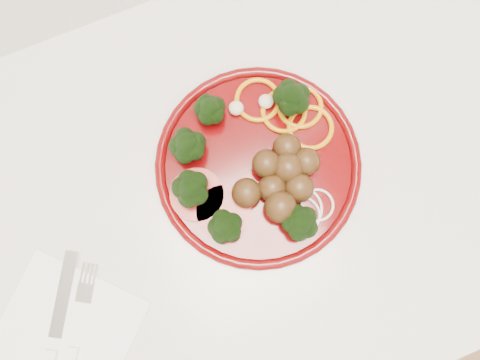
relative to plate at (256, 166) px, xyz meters
name	(u,v)px	position (x,y,z in m)	size (l,w,h in m)	color
counter	(315,188)	(0.16, -0.02, -0.47)	(2.40, 0.60, 0.90)	beige
plate	(256,166)	(0.00, 0.00, 0.00)	(0.27, 0.27, 0.06)	#4F0405
napkin	(64,336)	(-0.30, -0.10, -0.02)	(0.16, 0.16, 0.00)	white
knife	(51,355)	(-0.32, -0.12, -0.01)	(0.12, 0.18, 0.01)	silver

